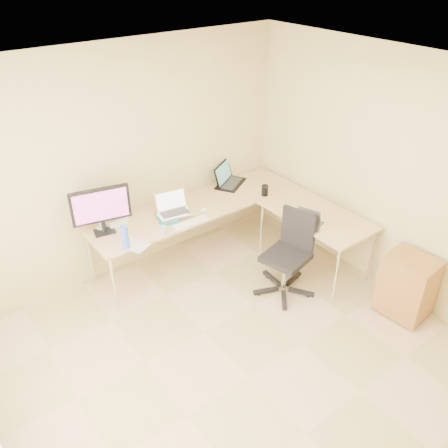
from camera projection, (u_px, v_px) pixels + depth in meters
floor at (249, 377)px, 4.25m from camera, size 4.50×4.50×0.00m
ceiling at (260, 92)px, 2.90m from camera, size 4.50×4.50×0.00m
wall_back at (121, 165)px, 5.10m from camera, size 4.50×0.00×4.50m
wall_right at (414, 187)px, 4.66m from camera, size 0.00×4.50×4.50m
desk_main at (198, 231)px, 5.69m from camera, size 2.65×0.70×0.73m
desk_return at (314, 241)px, 5.52m from camera, size 0.70×1.30×0.73m
monitor at (101, 211)px, 4.86m from camera, size 0.64×0.33×0.53m
book_stack at (167, 217)px, 5.22m from camera, size 0.28×0.33×0.05m
laptop_center at (174, 204)px, 5.18m from camera, size 0.42×0.35×0.24m
laptop_black at (231, 174)px, 5.90m from camera, size 0.54×0.50×0.27m
keyboard at (191, 223)px, 5.15m from camera, size 0.42×0.14×0.02m
mouse at (204, 210)px, 5.37m from camera, size 0.10×0.07×0.03m
mug at (163, 230)px, 4.95m from camera, size 0.10×0.10×0.09m
cd_stack at (176, 219)px, 5.21m from camera, size 0.14×0.14×0.03m
water_bottle at (125, 237)px, 4.68m from camera, size 0.08×0.08×0.26m
papers at (134, 245)px, 4.79m from camera, size 0.32×0.36×0.01m
white_box at (116, 220)px, 5.13m from camera, size 0.24×0.19×0.08m
desk_fan at (99, 216)px, 4.98m from camera, size 0.28×0.28×0.32m
black_cup at (265, 190)px, 5.68m from camera, size 0.09×0.09×0.14m
laptop_return at (313, 216)px, 5.07m from camera, size 0.40×0.36×0.22m
office_chair at (286, 254)px, 5.05m from camera, size 0.69×0.69×0.96m
cabinet at (407, 286)px, 4.81m from camera, size 0.44×0.52×0.68m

